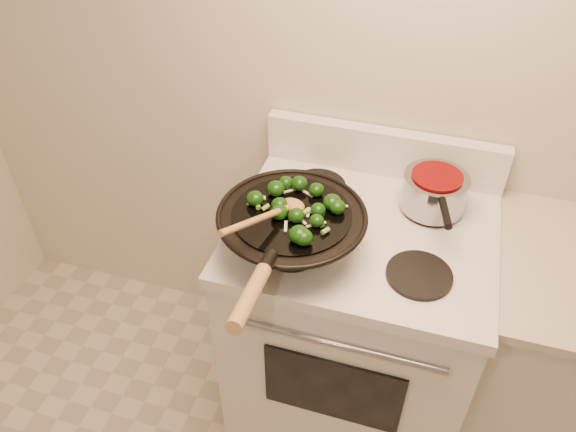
% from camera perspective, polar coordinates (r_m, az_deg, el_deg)
% --- Properties ---
extents(stove, '(0.78, 0.67, 1.08)m').
position_cam_1_polar(stove, '(2.01, 6.59, -10.76)').
color(stove, white).
rests_on(stove, ground).
extents(wok, '(0.41, 0.68, 0.23)m').
position_cam_1_polar(wok, '(1.54, 0.33, -1.38)').
color(wok, black).
rests_on(wok, stove).
extents(stirfry, '(0.27, 0.26, 0.05)m').
position_cam_1_polar(stirfry, '(1.50, 1.12, 0.96)').
color(stirfry, '#0E3508').
rests_on(stirfry, wok).
extents(wooden_spoon, '(0.15, 0.30, 0.11)m').
position_cam_1_polar(wooden_spoon, '(1.45, -1.43, 0.34)').
color(wooden_spoon, '#A77741').
rests_on(wooden_spoon, wok).
extents(saucepan, '(0.20, 0.31, 0.11)m').
position_cam_1_polar(saucepan, '(1.75, 14.65, 2.46)').
color(saucepan, gray).
rests_on(saucepan, stove).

